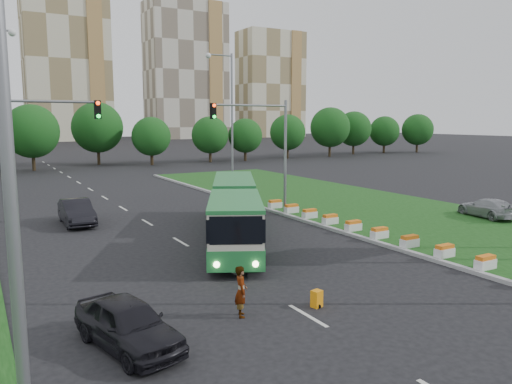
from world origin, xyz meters
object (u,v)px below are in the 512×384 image
traffic_mast_left (22,145)px  shopping_trolley (317,299)px  car_left_far (77,212)px  car_left_near (128,324)px  car_median (487,208)px  pedestrian (241,291)px  articulated_bus (229,210)px  traffic_mast_median (265,139)px

traffic_mast_left → shopping_trolley: (8.13, -14.50, -5.05)m
traffic_mast_left → car_left_far: (3.28, 4.68, -4.55)m
car_left_near → car_median: bearing=1.6°
car_left_near → pedestrian: size_ratio=2.44×
articulated_bus → shopping_trolley: 11.36m
car_median → pedestrian: (-22.27, -6.64, 0.10)m
articulated_bus → car_left_far: 10.63m
car_left_near → car_left_far: size_ratio=0.89×
car_left_far → traffic_mast_left: bearing=-124.5°
traffic_mast_left → car_left_near: traffic_mast_left is taller
car_left_far → shopping_trolley: 19.79m
car_median → pedestrian: pedestrian is taller
traffic_mast_median → pedestrian: 18.38m
traffic_mast_median → car_median: size_ratio=1.83×
traffic_mast_median → pedestrian: bearing=-123.3°
car_left_near → shopping_trolley: size_ratio=7.02×
pedestrian → articulated_bus: bearing=-3.5°
car_left_far → shopping_trolley: bearing=-75.3°
car_left_far → pedestrian: size_ratio=2.75×
traffic_mast_median → car_left_near: bearing=-131.9°
articulated_bus → car_left_near: bearing=-101.9°
traffic_mast_median → shopping_trolley: 17.75m
traffic_mast_left → car_left_near: 15.15m
traffic_mast_median → articulated_bus: 7.65m
pedestrian → car_median: bearing=-52.5°
car_left_near → car_median: size_ratio=0.99×
articulated_bus → car_median: bearing=14.2°
car_left_far → car_left_near: bearing=-95.2°
traffic_mast_median → traffic_mast_left: same height
articulated_bus → shopping_trolley: articulated_bus is taller
traffic_mast_median → car_left_far: traffic_mast_median is taller
car_left_far → pedestrian: 18.70m
articulated_bus → car_median: articulated_bus is taller
traffic_mast_left → car_left_far: 7.31m
traffic_mast_median → car_median: (12.49, -8.26, -4.56)m
traffic_mast_left → pedestrian: (5.38, -13.90, -4.47)m
articulated_bus → car_left_near: (-8.77, -10.98, -0.85)m
car_median → shopping_trolley: car_median is taller
pedestrian → traffic_mast_median: bearing=-12.4°
articulated_bus → shopping_trolley: (-2.02, -11.11, -1.28)m
traffic_mast_left → articulated_bus: size_ratio=0.51×
traffic_mast_median → car_left_far: bearing=162.8°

